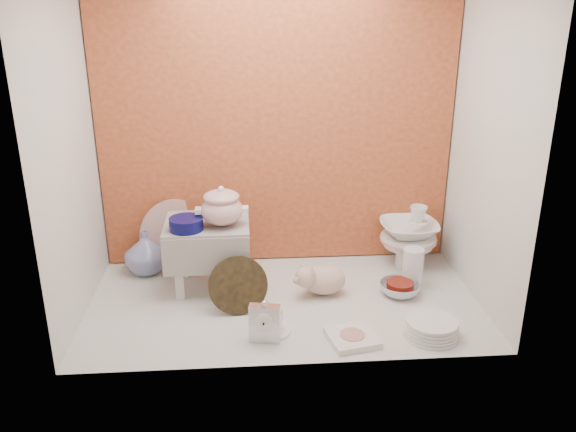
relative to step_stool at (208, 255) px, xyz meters
name	(u,v)px	position (x,y,z in m)	size (l,w,h in m)	color
ground	(284,302)	(0.35, -0.18, -0.17)	(1.80, 1.80, 0.00)	silver
niche_shell	(281,95)	(0.35, 0.00, 0.76)	(1.86, 1.03, 1.53)	#C96432
step_stool	(208,255)	(0.00, 0.00, 0.00)	(0.40, 0.34, 0.34)	silver
soup_tureen	(222,206)	(0.08, -0.05, 0.27)	(0.23, 0.23, 0.19)	white
cobalt_bowl	(186,224)	(-0.09, -0.09, 0.20)	(0.16, 0.16, 0.06)	#090A47
floral_platter	(174,233)	(-0.19, 0.26, 0.01)	(0.36, 0.04, 0.36)	silver
blue_white_vase	(146,252)	(-0.33, 0.18, -0.06)	(0.22, 0.22, 0.22)	silver
lacquer_tray	(238,285)	(0.14, -0.26, -0.04)	(0.27, 0.09, 0.26)	black
mantel_clock	(265,321)	(0.25, -0.51, -0.08)	(0.13, 0.04, 0.19)	silver
plush_pig	(324,280)	(0.55, -0.12, -0.09)	(0.26, 0.18, 0.15)	#CCA590
teacup_saucer	(270,330)	(0.27, -0.44, -0.16)	(0.18, 0.18, 0.01)	white
gold_rim_teacup	(270,320)	(0.27, -0.44, -0.11)	(0.12, 0.12, 0.09)	white
lattice_dish	(352,338)	(0.61, -0.54, -0.16)	(0.19, 0.19, 0.03)	white
dinner_plate_stack	(431,328)	(0.95, -0.52, -0.13)	(0.23, 0.23, 0.07)	white
crystal_bowl	(400,289)	(0.91, -0.16, -0.14)	(0.19, 0.19, 0.06)	silver
clear_glass_vase	(413,268)	(0.99, -0.08, -0.07)	(0.10, 0.10, 0.20)	silver
porcelain_tower	(408,236)	(1.02, 0.15, 0.00)	(0.29, 0.29, 0.34)	white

